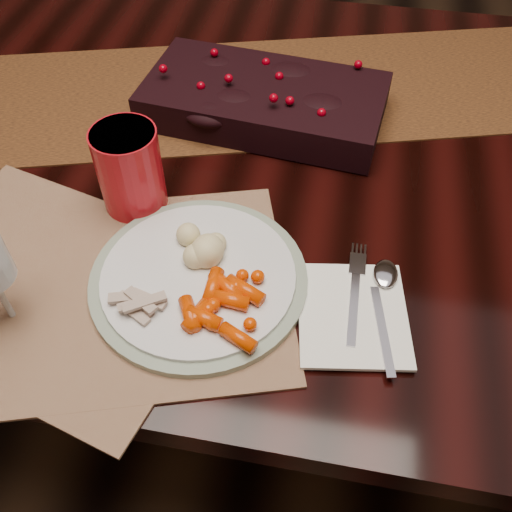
% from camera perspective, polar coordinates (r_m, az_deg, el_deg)
% --- Properties ---
extents(floor, '(5.00, 5.00, 0.00)m').
position_cam_1_polar(floor, '(1.52, 1.04, -11.36)').
color(floor, black).
rests_on(floor, ground).
extents(dining_table, '(1.80, 1.00, 0.75)m').
position_cam_1_polar(dining_table, '(1.21, 1.28, -2.78)').
color(dining_table, black).
rests_on(dining_table, floor).
extents(table_runner, '(1.64, 0.78, 0.00)m').
position_cam_1_polar(table_runner, '(1.05, 0.16, 16.19)').
color(table_runner, black).
rests_on(table_runner, dining_table).
extents(centerpiece, '(0.41, 0.24, 0.08)m').
position_cam_1_polar(centerpiece, '(0.97, 0.83, 15.72)').
color(centerpiece, black).
rests_on(centerpiece, table_runner).
extents(placemat_main, '(0.52, 0.44, 0.00)m').
position_cam_1_polar(placemat_main, '(0.75, -14.10, -3.45)').
color(placemat_main, brown).
rests_on(placemat_main, dining_table).
extents(placemat_second, '(0.48, 0.40, 0.00)m').
position_cam_1_polar(placemat_second, '(0.78, -19.77, -2.59)').
color(placemat_second, brown).
rests_on(placemat_second, dining_table).
extents(dinner_plate, '(0.28, 0.28, 0.02)m').
position_cam_1_polar(dinner_plate, '(0.73, -5.76, -2.20)').
color(dinner_plate, silver).
rests_on(dinner_plate, placemat_main).
extents(baby_carrots, '(0.15, 0.13, 0.02)m').
position_cam_1_polar(baby_carrots, '(0.68, -4.26, -4.69)').
color(baby_carrots, '#D33700').
rests_on(baby_carrots, dinner_plate).
extents(mashed_potatoes, '(0.07, 0.07, 0.04)m').
position_cam_1_polar(mashed_potatoes, '(0.73, -5.90, 1.46)').
color(mashed_potatoes, '#DCD178').
rests_on(mashed_potatoes, dinner_plate).
extents(turkey_shreds, '(0.07, 0.06, 0.01)m').
position_cam_1_polar(turkey_shreds, '(0.70, -12.15, -4.71)').
color(turkey_shreds, '#BDA48E').
rests_on(turkey_shreds, dinner_plate).
extents(napkin, '(0.15, 0.17, 0.01)m').
position_cam_1_polar(napkin, '(0.71, 9.64, -5.74)').
color(napkin, white).
rests_on(napkin, placemat_main).
extents(fork, '(0.02, 0.14, 0.00)m').
position_cam_1_polar(fork, '(0.72, 9.83, -3.99)').
color(fork, silver).
rests_on(fork, napkin).
extents(spoon, '(0.06, 0.16, 0.00)m').
position_cam_1_polar(spoon, '(0.71, 12.62, -5.46)').
color(spoon, silver).
rests_on(spoon, napkin).
extents(red_cup, '(0.10, 0.10, 0.12)m').
position_cam_1_polar(red_cup, '(0.81, -12.50, 8.46)').
color(red_cup, '#B21019').
rests_on(red_cup, placemat_main).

